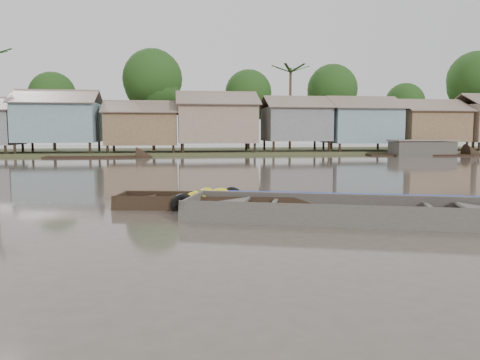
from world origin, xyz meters
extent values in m
plane|color=#484037|center=(0.00, 0.00, 0.00)|extent=(120.00, 120.00, 0.00)
cube|color=#384723|center=(0.00, 33.00, 0.00)|extent=(120.00, 12.00, 0.50)
cube|color=gray|center=(-10.50, 29.50, 2.70)|extent=(6.20, 5.20, 3.20)
cube|color=brown|center=(-10.50, 28.10, 4.75)|extent=(6.60, 3.02, 1.28)
cube|color=brown|center=(-10.50, 30.90, 4.75)|extent=(6.60, 3.02, 1.28)
cube|color=brown|center=(-3.80, 29.50, 2.20)|extent=(5.80, 4.60, 2.70)
cube|color=brown|center=(-3.80, 28.26, 4.00)|extent=(6.20, 2.67, 1.14)
cube|color=brown|center=(-3.80, 30.74, 4.00)|extent=(6.20, 2.67, 1.14)
cube|color=#86705C|center=(2.50, 29.50, 2.65)|extent=(6.50, 5.30, 3.30)
cube|color=brown|center=(2.50, 28.07, 4.75)|extent=(6.90, 3.08, 1.31)
cube|color=brown|center=(2.50, 30.93, 4.75)|extent=(6.90, 3.08, 1.31)
cube|color=slate|center=(9.50, 29.50, 2.60)|extent=(5.40, 4.70, 2.90)
cube|color=brown|center=(9.50, 28.23, 4.50)|extent=(5.80, 2.73, 1.17)
cube|color=brown|center=(9.50, 30.77, 4.50)|extent=(5.80, 2.73, 1.17)
cube|color=gray|center=(15.50, 29.50, 2.50)|extent=(6.00, 5.00, 3.10)
cube|color=brown|center=(15.50, 28.15, 4.50)|extent=(6.40, 2.90, 1.24)
cube|color=brown|center=(15.50, 30.85, 4.50)|extent=(6.40, 2.90, 1.24)
cube|color=brown|center=(22.00, 29.50, 2.45)|extent=(5.70, 4.90, 2.80)
cube|color=brown|center=(22.00, 28.18, 4.30)|extent=(6.10, 2.85, 1.21)
cube|color=brown|center=(22.00, 30.82, 4.30)|extent=(6.10, 2.85, 1.21)
cylinder|color=#473323|center=(-12.00, 34.00, 2.45)|extent=(0.28, 0.28, 4.90)
sphere|color=#103412|center=(-12.00, 34.00, 5.25)|extent=(4.20, 4.20, 4.20)
cylinder|color=#473323|center=(-3.00, 33.00, 3.15)|extent=(0.28, 0.28, 6.30)
sphere|color=#103412|center=(-3.00, 33.00, 6.75)|extent=(5.40, 5.40, 5.40)
cylinder|color=#473323|center=(6.00, 34.00, 2.62)|extent=(0.28, 0.28, 5.25)
sphere|color=#103412|center=(6.00, 34.00, 5.62)|extent=(4.50, 4.50, 4.50)
cylinder|color=#473323|center=(14.00, 33.00, 2.80)|extent=(0.28, 0.28, 5.60)
sphere|color=#103412|center=(14.00, 33.00, 6.00)|extent=(4.80, 4.80, 4.80)
cylinder|color=#473323|center=(22.00, 34.00, 2.27)|extent=(0.28, 0.28, 4.55)
sphere|color=#103412|center=(22.00, 34.00, 4.88)|extent=(3.90, 3.90, 3.90)
cylinder|color=#473323|center=(29.00, 33.00, 3.32)|extent=(0.28, 0.28, 6.65)
sphere|color=#103412|center=(29.00, 33.00, 7.12)|extent=(5.70, 5.70, 5.70)
cylinder|color=#473323|center=(10.00, 33.50, 4.00)|extent=(0.24, 0.24, 8.00)
cube|color=black|center=(-0.07, 1.30, -0.08)|extent=(5.21, 1.99, 0.08)
cube|color=black|center=(0.04, 1.85, 0.12)|extent=(5.15, 1.19, 0.49)
cube|color=black|center=(-0.18, 0.76, 0.12)|extent=(5.15, 1.19, 0.49)
cube|color=black|center=(2.44, 0.79, 0.12)|extent=(0.29, 1.12, 0.46)
cube|color=black|center=(2.00, 0.88, 0.18)|extent=(1.07, 1.14, 0.18)
cube|color=black|center=(-2.58, 1.82, 0.12)|extent=(0.29, 1.12, 0.46)
cube|color=black|center=(-2.14, 1.73, 0.18)|extent=(1.07, 1.14, 0.18)
cube|color=black|center=(-1.27, 1.55, 0.22)|extent=(0.32, 1.09, 0.05)
cube|color=black|center=(1.13, 1.06, 0.22)|extent=(0.32, 1.09, 0.05)
ellipsoid|color=yellow|center=(0.07, 1.24, 0.40)|extent=(0.48, 0.38, 0.26)
ellipsoid|color=yellow|center=(0.25, 1.19, 0.32)|extent=(0.43, 0.34, 0.24)
ellipsoid|color=yellow|center=(-0.64, 1.48, 0.29)|extent=(0.40, 0.32, 0.22)
ellipsoid|color=yellow|center=(0.27, 1.59, 0.20)|extent=(0.39, 0.31, 0.21)
ellipsoid|color=yellow|center=(-0.78, 1.27, 0.21)|extent=(0.47, 0.37, 0.26)
ellipsoid|color=yellow|center=(-0.73, 1.16, 0.16)|extent=(0.45, 0.36, 0.25)
ellipsoid|color=yellow|center=(-0.44, 1.13, 0.27)|extent=(0.36, 0.28, 0.20)
ellipsoid|color=yellow|center=(-0.04, 0.99, 0.18)|extent=(0.38, 0.30, 0.21)
ellipsoid|color=yellow|center=(-0.25, 1.46, 0.29)|extent=(0.41, 0.32, 0.23)
ellipsoid|color=yellow|center=(-0.02, 1.38, 0.38)|extent=(0.36, 0.28, 0.20)
ellipsoid|color=yellow|center=(-0.18, 1.18, 0.37)|extent=(0.44, 0.35, 0.24)
ellipsoid|color=yellow|center=(0.73, 0.81, 0.16)|extent=(0.39, 0.31, 0.21)
ellipsoid|color=yellow|center=(-0.52, 1.45, 0.31)|extent=(0.47, 0.37, 0.26)
ellipsoid|color=yellow|center=(-0.77, 1.17, 0.17)|extent=(0.46, 0.36, 0.25)
ellipsoid|color=yellow|center=(-0.92, 1.17, 0.11)|extent=(0.37, 0.29, 0.20)
ellipsoid|color=yellow|center=(0.70, 1.35, 0.23)|extent=(0.46, 0.36, 0.25)
ellipsoid|color=yellow|center=(-0.09, 1.43, 0.31)|extent=(0.45, 0.35, 0.24)
ellipsoid|color=yellow|center=(0.23, 1.57, 0.21)|extent=(0.40, 0.32, 0.22)
ellipsoid|color=yellow|center=(-0.30, 1.40, 0.39)|extent=(0.44, 0.35, 0.24)
ellipsoid|color=yellow|center=(-0.16, 1.56, 0.25)|extent=(0.38, 0.30, 0.21)
ellipsoid|color=yellow|center=(-0.88, 1.59, 0.19)|extent=(0.43, 0.34, 0.24)
ellipsoid|color=yellow|center=(0.32, 1.07, 0.34)|extent=(0.37, 0.29, 0.20)
ellipsoid|color=yellow|center=(-0.27, 1.62, 0.29)|extent=(0.37, 0.29, 0.20)
ellipsoid|color=yellow|center=(-0.92, 1.43, 0.13)|extent=(0.36, 0.29, 0.20)
ellipsoid|color=yellow|center=(0.59, 1.04, 0.25)|extent=(0.43, 0.34, 0.24)
ellipsoid|color=yellow|center=(0.06, 1.11, 0.27)|extent=(0.41, 0.32, 0.22)
ellipsoid|color=yellow|center=(-0.84, 1.43, 0.21)|extent=(0.47, 0.37, 0.26)
ellipsoid|color=yellow|center=(-0.28, 1.28, 0.32)|extent=(0.44, 0.34, 0.24)
ellipsoid|color=yellow|center=(-0.69, 1.24, 0.21)|extent=(0.42, 0.33, 0.23)
ellipsoid|color=yellow|center=(-0.18, 1.51, 0.28)|extent=(0.42, 0.33, 0.23)
ellipsoid|color=yellow|center=(-0.02, 1.20, 0.32)|extent=(0.42, 0.33, 0.23)
ellipsoid|color=yellow|center=(0.56, 1.44, 0.19)|extent=(0.41, 0.32, 0.22)
cylinder|color=#3F6626|center=(-0.52, 1.40, 0.39)|extent=(0.04, 0.04, 0.17)
cylinder|color=#3F6626|center=(0.11, 1.27, 0.39)|extent=(0.04, 0.04, 0.17)
cylinder|color=#3F6626|center=(0.57, 1.17, 0.39)|extent=(0.04, 0.04, 0.17)
torus|color=black|center=(0.42, 1.85, 0.14)|extent=(0.69, 0.30, 0.67)
torus|color=black|center=(-0.92, 0.84, 0.14)|extent=(0.66, 0.29, 0.64)
cube|color=#3D3834|center=(2.81, -0.85, -0.08)|extent=(7.51, 3.83, 0.08)
cube|color=#3D3834|center=(3.10, 0.00, 0.18)|extent=(7.21, 2.53, 0.60)
cube|color=#3D3834|center=(2.53, -1.71, 0.18)|extent=(7.21, 2.53, 0.60)
cube|color=#3D3834|center=(-0.69, 0.31, 0.18)|extent=(0.64, 1.77, 0.57)
cube|color=#3D3834|center=(-0.08, 0.11, 0.25)|extent=(1.72, 1.91, 0.24)
cube|color=#3D3834|center=(1.14, -0.30, 0.30)|extent=(0.65, 1.71, 0.05)
cube|color=#3D3834|center=(4.49, -1.41, 0.30)|extent=(0.65, 1.71, 0.05)
cube|color=#665E54|center=(2.81, -0.85, -0.03)|extent=(5.79, 3.14, 0.02)
cube|color=#1131AD|center=(3.12, 0.06, 0.41)|extent=(5.82, 2.00, 0.15)
torus|color=olive|center=(4.16, -1.62, -0.01)|extent=(0.42, 0.42, 0.06)
torus|color=olive|center=(4.16, -1.62, 0.03)|extent=(0.34, 0.34, 0.06)
cube|color=black|center=(18.74, 25.01, -0.05)|extent=(8.47, 2.98, 0.35)
cube|color=black|center=(-7.19, 25.31, -0.05)|extent=(6.98, 1.57, 0.35)
cube|color=black|center=(19.00, 25.00, 0.55)|extent=(5.00, 2.00, 1.20)
camera|label=1|loc=(-1.13, -10.88, 2.01)|focal=35.00mm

